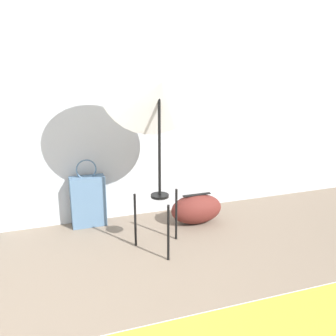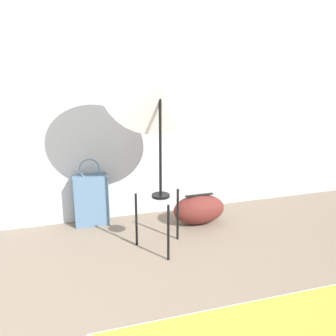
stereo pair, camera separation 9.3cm
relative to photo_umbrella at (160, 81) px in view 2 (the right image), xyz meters
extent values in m
cube|color=#B7BCC1|center=(-0.11, 0.76, -0.06)|extent=(8.00, 0.05, 2.60)
cylinder|color=black|center=(0.00, -0.21, -1.13)|extent=(0.02, 0.02, 0.46)
cylinder|color=black|center=(-0.18, 0.10, -1.13)|extent=(0.02, 0.02, 0.46)
cylinder|color=black|center=(0.18, 0.10, -1.13)|extent=(0.02, 0.02, 0.46)
cylinder|color=black|center=(0.00, 0.00, -0.90)|extent=(0.15, 0.15, 0.02)
cylinder|color=black|center=(0.00, 0.00, -0.44)|extent=(0.02, 0.02, 0.91)
cone|color=white|center=(0.00, 0.00, 0.01)|extent=(0.90, 0.27, 0.91)
cube|color=slate|center=(-0.49, 0.63, -1.12)|extent=(0.31, 0.13, 0.48)
torus|color=slate|center=(-0.49, 0.63, -0.81)|extent=(0.18, 0.01, 0.18)
ellipsoid|color=#5B231E|center=(0.48, 0.36, -1.22)|extent=(0.50, 0.28, 0.28)
cube|color=black|center=(0.48, 0.36, -1.07)|extent=(0.27, 0.04, 0.01)
camera|label=1|loc=(-0.90, -2.80, 0.21)|focal=42.00mm
camera|label=2|loc=(-0.81, -2.83, 0.21)|focal=42.00mm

